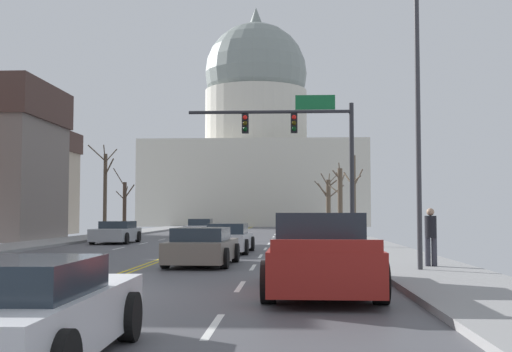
{
  "coord_description": "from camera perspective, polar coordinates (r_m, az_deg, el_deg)",
  "views": [
    {
      "loc": [
        4.63,
        -12.9,
        1.67
      ],
      "look_at": [
        2.16,
        34.89,
        4.45
      ],
      "focal_mm": 45.14,
      "sensor_mm": 36.0,
      "label": 1
    }
  ],
  "objects": [
    {
      "name": "sedan_oncoming_00",
      "position": [
        37.06,
        -12.27,
        -4.93
      ],
      "size": [
        2.07,
        4.48,
        1.23
      ],
      "color": "#9EA3A8",
      "rests_on": "ground"
    },
    {
      "name": "flank_building_01",
      "position": [
        54.75,
        -21.11,
        -0.46
      ],
      "size": [
        9.72,
        7.15,
        8.28
      ],
      "color": "#B2A38E",
      "rests_on": "ground"
    },
    {
      "name": "bare_tree_04",
      "position": [
        50.79,
        7.46,
        -2.04
      ],
      "size": [
        1.42,
        2.03,
        5.47
      ],
      "color": "brown",
      "rests_on": "ground"
    },
    {
      "name": "bare_tree_03",
      "position": [
        48.05,
        -13.23,
        -1.24
      ],
      "size": [
        2.03,
        1.35,
        6.47
      ],
      "color": "brown",
      "rests_on": "ground"
    },
    {
      "name": "sedan_oncoming_01",
      "position": [
        44.84,
        -4.98,
        -4.69
      ],
      "size": [
        2.03,
        4.53,
        1.29
      ],
      "color": "silver",
      "rests_on": "ground"
    },
    {
      "name": "ground",
      "position": [
        13.81,
        -16.92,
        -10.05
      ],
      "size": [
        20.0,
        180.0,
        0.2
      ],
      "color": "#4C4C51"
    },
    {
      "name": "bare_tree_00",
      "position": [
        44.25,
        8.6,
        -1.62
      ],
      "size": [
        1.36,
        2.33,
        5.48
      ],
      "color": "brown",
      "rests_on": "ground"
    },
    {
      "name": "sedan_near_01",
      "position": [
        20.93,
        -4.78,
        -6.31
      ],
      "size": [
        2.17,
        4.39,
        1.21
      ],
      "color": "#6B6056",
      "rests_on": "ground"
    },
    {
      "name": "signal_gantry",
      "position": [
        30.8,
        4.46,
        3.34
      ],
      "size": [
        7.91,
        0.41,
        7.19
      ],
      "color": "#28282D",
      "rests_on": "ground"
    },
    {
      "name": "sedan_near_00",
      "position": [
        27.45,
        -2.46,
        -5.6
      ],
      "size": [
        2.05,
        4.53,
        1.25
      ],
      "color": "silver",
      "rests_on": "ground"
    },
    {
      "name": "capitol_building",
      "position": [
        89.81,
        -0.01,
        2.74
      ],
      "size": [
        29.29,
        19.19,
        30.78
      ],
      "color": "beige",
      "rests_on": "ground"
    },
    {
      "name": "bare_tree_01",
      "position": [
        53.12,
        -11.57,
        -2.6
      ],
      "size": [
        1.7,
        0.83,
        5.21
      ],
      "color": "#423328",
      "rests_on": "ground"
    },
    {
      "name": "pickup_truck_near_02",
      "position": [
        13.9,
        5.75,
        -7.12
      ],
      "size": [
        2.4,
        5.67,
        1.68
      ],
      "color": "maroon",
      "rests_on": "ground"
    },
    {
      "name": "sedan_near_03",
      "position": [
        7.68,
        -20.02,
        -11.44
      ],
      "size": [
        2.02,
        4.39,
        1.18
      ],
      "color": "silver",
      "rests_on": "ground"
    },
    {
      "name": "street_lamp_right",
      "position": [
        18.54,
        13.26,
        8.05
      ],
      "size": [
        2.35,
        0.24,
        8.81
      ],
      "color": "#333338",
      "rests_on": "ground"
    },
    {
      "name": "pedestrian_00",
      "position": [
        19.46,
        15.22,
        -4.97
      ],
      "size": [
        0.35,
        0.34,
        1.68
      ],
      "color": "#33333D",
      "rests_on": "ground"
    },
    {
      "name": "bare_tree_02",
      "position": [
        55.25,
        6.43,
        -2.39
      ],
      "size": [
        2.49,
        2.01,
        5.22
      ],
      "color": "brown",
      "rests_on": "ground"
    }
  ]
}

